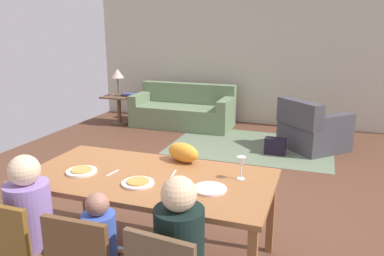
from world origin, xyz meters
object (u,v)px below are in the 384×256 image
object	(u,v)px
couch	(183,111)
book_upper	(128,94)
armchair	(312,130)
dining_table	(148,183)
plate_near_woman	(210,189)
wine_glass	(241,163)
handbag	(275,146)
book_lower	(129,95)
plate_near_child	(138,183)
dining_chair_man	(18,250)
person_man	(36,234)
side_table	(119,105)
cat	(183,152)
table_lamp	(117,74)
plate_near_man	(82,172)

from	to	relation	value
couch	book_upper	distance (m)	1.16
armchair	book_upper	size ratio (longest dim) A/B	5.50
dining_table	plate_near_woman	size ratio (longest dim) A/B	7.99
plate_near_woman	wine_glass	distance (m)	0.35
wine_glass	handbag	distance (m)	3.04
wine_glass	book_lower	size ratio (longest dim) A/B	0.85
plate_near_child	armchair	size ratio (longest dim) A/B	0.21
plate_near_child	handbag	bearing A→B (deg)	78.91
plate_near_woman	armchair	world-z (taller)	armchair
plate_near_woman	couch	size ratio (longest dim) A/B	0.13
dining_chair_man	couch	xyz separation A→B (m)	(-0.76, 5.15, -0.19)
person_man	armchair	world-z (taller)	person_man
plate_near_woman	couch	bearing A→B (deg)	113.00
dining_chair_man	armchair	distance (m)	4.77
dining_chair_man	side_table	world-z (taller)	dining_chair_man
plate_near_child	handbag	xyz separation A→B (m)	(0.65, 3.30, -0.64)
dining_chair_man	couch	distance (m)	5.21
couch	book_upper	bearing A→B (deg)	-167.53
cat	table_lamp	bearing A→B (deg)	146.81
plate_near_man	cat	bearing A→B (deg)	36.89
table_lamp	plate_near_child	bearing A→B (deg)	-58.20
table_lamp	dining_chair_man	bearing A→B (deg)	-67.17
side_table	dining_chair_man	bearing A→B (deg)	-67.17
dining_chair_man	armchair	xyz separation A→B (m)	(1.71, 4.45, -0.17)
book_upper	plate_near_woman	bearing A→B (deg)	-54.57
book_lower	table_lamp	bearing A→B (deg)	-165.27
wine_glass	book_upper	xyz separation A→B (m)	(-3.12, 3.86, -0.27)
book_upper	person_man	bearing A→B (deg)	-68.65
dining_table	book_lower	world-z (taller)	dining_table
person_man	couch	distance (m)	5.04
plate_near_child	wine_glass	xyz separation A→B (m)	(0.72, 0.36, 0.12)
armchair	plate_near_child	bearing A→B (deg)	-107.12
handbag	dining_chair_man	bearing A→B (deg)	-106.70
plate_near_child	couch	distance (m)	4.68
plate_near_woman	book_lower	distance (m)	5.11
dining_chair_man	wine_glass	bearing A→B (deg)	39.49
dining_chair_man	cat	distance (m)	1.49
wine_glass	book_upper	size ratio (longest dim) A/B	0.85
side_table	couch	bearing A→B (deg)	11.29
wine_glass	cat	xyz separation A→B (m)	(-0.57, 0.22, -0.05)
plate_near_man	table_lamp	distance (m)	4.63
dining_table	handbag	world-z (taller)	dining_table
plate_near_child	plate_near_woman	bearing A→B (deg)	8.29
cat	handbag	distance (m)	2.86
armchair	handbag	distance (m)	0.71
cat	book_upper	size ratio (longest dim) A/B	1.45
dining_chair_man	person_man	size ratio (longest dim) A/B	0.78
side_table	plate_near_child	bearing A→B (deg)	-58.20
wine_glass	dining_chair_man	size ratio (longest dim) A/B	0.21
wine_glass	plate_near_child	bearing A→B (deg)	-153.40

